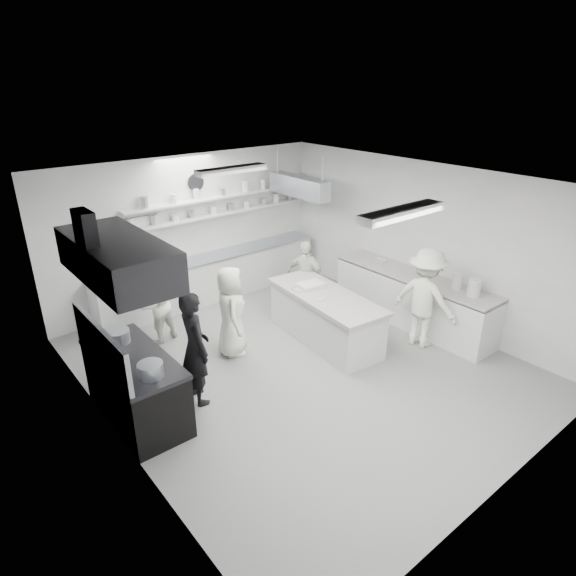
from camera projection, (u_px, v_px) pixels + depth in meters
floor at (299, 365)px, 8.16m from camera, size 6.00×7.00×0.02m
ceiling at (301, 182)px, 6.96m from camera, size 6.00×7.00×0.02m
wall_back at (189, 230)px, 10.05m from camera, size 6.00×0.04×3.00m
wall_front at (520, 382)px, 5.07m from camera, size 6.00×0.04×3.00m
wall_left at (107, 342)px, 5.82m from camera, size 0.04×7.00×3.00m
wall_right at (421, 242)px, 9.30m from camera, size 0.04×7.00×3.00m
stove at (137, 388)px, 6.76m from camera, size 0.80×1.80×0.90m
exhaust_hood at (118, 258)px, 6.00m from camera, size 0.85×2.00×0.50m
back_counter at (213, 278)px, 10.43m from camera, size 5.00×0.60×0.92m
shelf_lower at (221, 213)px, 10.26m from camera, size 4.20×0.26×0.04m
shelf_upper at (220, 197)px, 10.12m from camera, size 4.20×0.26×0.04m
pass_through_window at (129, 245)px, 9.30m from camera, size 1.30×0.04×1.00m
wall_clock at (195, 182)px, 9.76m from camera, size 0.32×0.05×0.32m
right_counter at (412, 300)px, 9.36m from camera, size 0.74×3.30×0.94m
pot_rack at (299, 186)px, 10.11m from camera, size 0.30×1.60×0.40m
light_fixture_front at (402, 213)px, 5.71m from camera, size 1.30×0.25×0.10m
light_fixture_rear at (232, 170)px, 8.27m from camera, size 1.30×0.25×0.10m
prep_island at (325, 318)px, 8.76m from camera, size 1.06×2.35×0.84m
stove_pot at (117, 338)px, 6.87m from camera, size 0.35×0.35×0.24m
cook_stove at (195, 348)px, 6.95m from camera, size 0.50×0.68×1.72m
cook_back at (156, 304)px, 8.62m from camera, size 0.78×0.66×1.42m
cook_island_left at (231, 311)px, 8.20m from camera, size 0.79×0.91×1.57m
cook_island_right at (305, 277)px, 9.73m from camera, size 0.60×0.93×1.47m
cook_right at (425, 298)px, 8.43m from camera, size 0.80×1.22×1.78m
bowl_island_a at (300, 290)px, 8.79m from camera, size 0.28×0.28×0.06m
bowl_island_b at (319, 300)px, 8.41m from camera, size 0.24×0.24×0.07m
bowl_right at (380, 262)px, 9.85m from camera, size 0.33×0.33×0.06m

